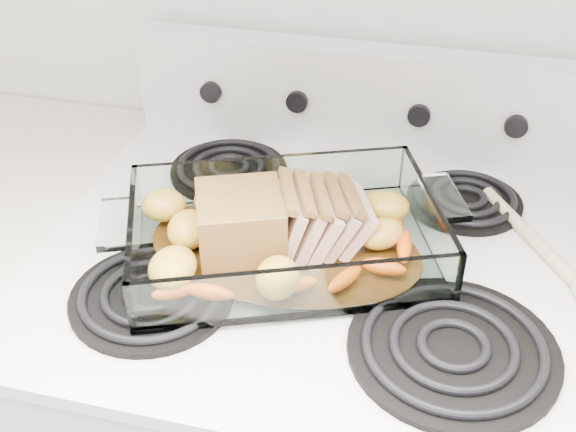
# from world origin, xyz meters

# --- Properties ---
(baking_dish) EXTENTS (0.41, 0.27, 0.08)m
(baking_dish) POSITION_xyz_m (-0.05, 1.62, 0.96)
(baking_dish) COLOR silver
(baking_dish) RESTS_ON electric_range
(pork_roast) EXTENTS (0.23, 0.11, 0.09)m
(pork_roast) POSITION_xyz_m (-0.07, 1.62, 1.00)
(pork_roast) COLOR olive
(pork_roast) RESTS_ON baking_dish
(roast_vegetables) EXTENTS (0.40, 0.22, 0.05)m
(roast_vegetables) POSITION_xyz_m (-0.05, 1.66, 0.97)
(roast_vegetables) COLOR #DC4912
(roast_vegetables) RESTS_ON baking_dish
(wooden_spoon) EXTENTS (0.18, 0.24, 0.02)m
(wooden_spoon) POSITION_xyz_m (0.33, 1.69, 0.94)
(wooden_spoon) COLOR beige
(wooden_spoon) RESTS_ON electric_range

